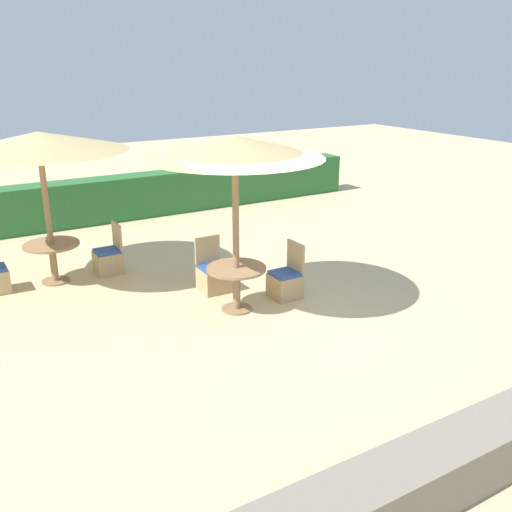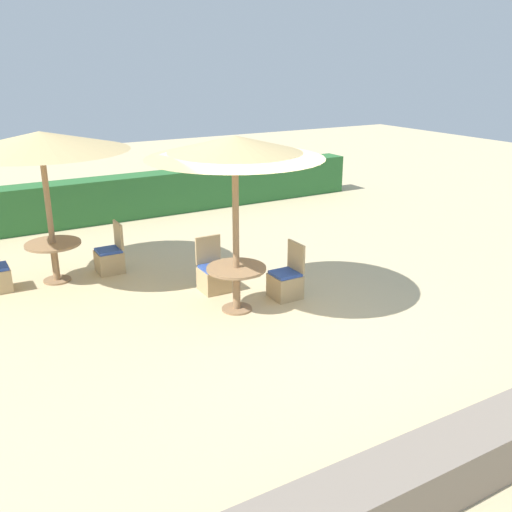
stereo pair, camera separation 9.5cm
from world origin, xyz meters
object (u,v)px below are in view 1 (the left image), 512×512
at_px(patio_chair_center_north, 213,276).
at_px(parasol_center, 235,148).
at_px(patio_chair_back_left_east, 109,259).
at_px(patio_chair_center_east, 286,282).
at_px(parasol_back_left, 39,142).
at_px(round_table_back_left, 52,253).
at_px(round_table_center, 236,278).

bearing_deg(patio_chair_center_north, parasol_center, 87.65).
bearing_deg(patio_chair_back_left_east, patio_chair_center_east, -140.62).
xyz_separation_m(parasol_back_left, round_table_back_left, (0.00, -0.00, -1.93)).
height_order(round_table_back_left, patio_chair_back_left_east, patio_chair_back_left_east).
relative_size(parasol_back_left, patio_chair_center_north, 3.15).
xyz_separation_m(patio_chair_back_left_east, parasol_center, (1.23, -2.68, 2.30)).
distance_m(parasol_center, patio_chair_center_east, 2.49).
bearing_deg(parasol_back_left, patio_chair_center_east, -40.45).
bearing_deg(patio_chair_back_left_east, patio_chair_center_north, -144.63).
bearing_deg(round_table_center, parasol_back_left, 129.05).
relative_size(round_table_back_left, patio_chair_center_north, 1.03).
height_order(patio_chair_back_left_east, parasol_center, parasol_center).
bearing_deg(patio_chair_center_east, patio_chair_back_left_east, 39.38).
bearing_deg(round_table_back_left, patio_chair_center_north, -39.05).
relative_size(parasol_back_left, parasol_center, 1.07).
distance_m(parasol_back_left, round_table_back_left, 1.93).
distance_m(round_table_back_left, patio_chair_center_east, 4.15).
relative_size(parasol_back_left, round_table_center, 3.14).
xyz_separation_m(parasol_center, round_table_center, (0.00, 0.00, -2.03)).
bearing_deg(round_table_back_left, parasol_back_left, 90.00).
height_order(patio_chair_back_left_east, patio_chair_center_north, same).
bearing_deg(round_table_center, patio_chair_back_left_east, 114.62).
bearing_deg(round_table_center, patio_chair_center_east, 1.74).
bearing_deg(parasol_back_left, patio_chair_back_left_east, -2.01).
distance_m(round_table_center, patio_chair_center_north, 0.94).
height_order(parasol_center, round_table_center, parasol_center).
bearing_deg(patio_chair_center_east, parasol_center, 91.74).
distance_m(round_table_back_left, patio_chair_center_north, 2.90).
relative_size(patio_chair_center_north, patio_chair_center_east, 1.00).
xyz_separation_m(round_table_back_left, parasol_center, (2.20, -2.72, 2.02)).
relative_size(round_table_center, patio_chair_center_north, 1.00).
height_order(parasol_back_left, round_table_back_left, parasol_back_left).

